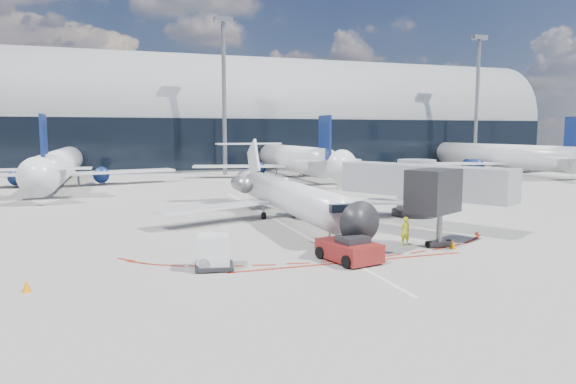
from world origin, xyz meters
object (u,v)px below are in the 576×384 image
object	(u,v)px
regional_jet	(284,194)
pushback_tug	(349,250)
uld_container	(214,252)
ramp_worker	(405,231)

from	to	relation	value
regional_jet	pushback_tug	distance (m)	13.65
regional_jet	uld_container	bearing A→B (deg)	-121.87
pushback_tug	ramp_worker	size ratio (longest dim) A/B	3.11
regional_jet	ramp_worker	world-z (taller)	regional_jet
ramp_worker	uld_container	size ratio (longest dim) A/B	0.84
regional_jet	ramp_worker	distance (m)	12.01
pushback_tug	uld_container	distance (m)	7.47
pushback_tug	ramp_worker	bearing A→B (deg)	12.93
regional_jet	pushback_tug	world-z (taller)	regional_jet
pushback_tug	uld_container	world-z (taller)	uld_container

